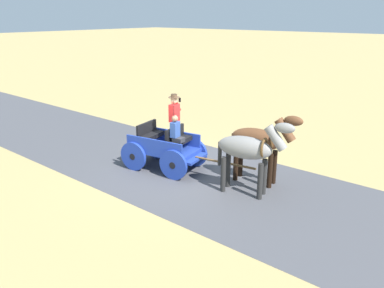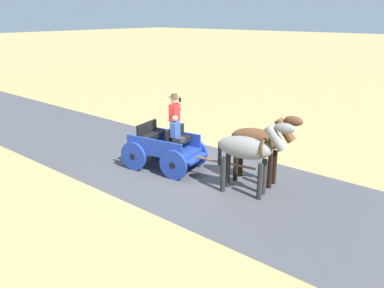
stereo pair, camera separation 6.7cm
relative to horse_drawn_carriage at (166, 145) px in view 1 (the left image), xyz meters
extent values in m
plane|color=tan|center=(-0.12, 0.40, -0.82)|extent=(200.00, 200.00, 0.00)
cube|color=#4C4C51|center=(-0.12, 0.40, -0.81)|extent=(5.22, 160.00, 0.01)
cube|color=#1E3899|center=(0.02, -0.08, -0.16)|extent=(1.56, 2.37, 0.12)
cube|color=#1E3899|center=(-0.54, -0.18, 0.12)|extent=(0.42, 2.07, 0.44)
cube|color=#1E3899|center=(0.58, 0.02, 0.12)|extent=(0.42, 2.07, 0.44)
cube|color=#1E3899|center=(-0.19, 1.12, -0.26)|extent=(1.11, 0.42, 0.08)
cube|color=#1E3899|center=(0.22, -1.26, -0.34)|extent=(0.74, 0.32, 0.06)
cube|color=black|center=(-0.09, 0.51, 0.22)|extent=(1.07, 0.53, 0.14)
cube|color=black|center=(-0.06, 0.34, 0.44)|extent=(1.02, 0.25, 0.44)
cube|color=black|center=(0.10, -0.57, 0.22)|extent=(1.07, 0.53, 0.14)
cube|color=black|center=(0.13, -0.75, 0.44)|extent=(1.02, 0.25, 0.44)
cylinder|color=#1E3899|center=(-0.76, 0.56, -0.34)|extent=(0.26, 0.96, 0.96)
cylinder|color=black|center=(-0.76, 0.56, -0.34)|extent=(0.15, 0.23, 0.21)
cylinder|color=#1E3899|center=(0.52, 0.79, -0.34)|extent=(0.26, 0.96, 0.96)
cylinder|color=black|center=(0.52, 0.79, -0.34)|extent=(0.15, 0.23, 0.21)
cylinder|color=#1E3899|center=(-0.49, -0.95, -0.34)|extent=(0.26, 0.96, 0.96)
cylinder|color=black|center=(-0.49, -0.95, -0.34)|extent=(0.15, 0.23, 0.21)
cylinder|color=#1E3899|center=(0.79, -0.73, -0.34)|extent=(0.26, 0.96, 0.96)
cylinder|color=black|center=(0.79, -0.73, -0.34)|extent=(0.15, 0.23, 0.21)
cylinder|color=brown|center=(-0.36, 2.09, -0.21)|extent=(0.41, 1.98, 0.07)
cylinder|color=black|center=(0.21, 0.57, 0.92)|extent=(0.02, 0.02, 1.30)
cylinder|color=#2D2D33|center=(-0.19, 0.22, 0.35)|extent=(0.22, 0.22, 0.90)
cube|color=red|center=(-0.19, 0.22, 1.08)|extent=(0.37, 0.28, 0.56)
sphere|color=tan|center=(-0.19, 0.22, 1.48)|extent=(0.22, 0.22, 0.22)
cylinder|color=#473323|center=(-0.19, 0.22, 1.58)|extent=(0.36, 0.36, 0.01)
cylinder|color=#473323|center=(-0.19, 0.22, 1.63)|extent=(0.20, 0.20, 0.10)
cylinder|color=red|center=(-0.37, 0.23, 1.26)|extent=(0.27, 0.12, 0.32)
cube|color=black|center=(-0.43, 0.23, 1.46)|extent=(0.03, 0.07, 0.14)
cube|color=#2D2D33|center=(0.14, 0.68, 0.36)|extent=(0.33, 0.36, 0.14)
cube|color=#2D4C99|center=(0.16, 0.56, 0.67)|extent=(0.33, 0.25, 0.48)
sphere|color=#9E7051|center=(0.16, 0.56, 1.02)|extent=(0.20, 0.20, 0.20)
ellipsoid|color=brown|center=(-0.94, 2.80, 0.55)|extent=(0.79, 1.63, 0.64)
cylinder|color=black|center=(-1.20, 3.31, -0.29)|extent=(0.15, 0.15, 1.05)
cylinder|color=black|center=(-0.84, 3.36, -0.29)|extent=(0.15, 0.15, 1.05)
cylinder|color=black|center=(-1.03, 2.23, -0.29)|extent=(0.15, 0.15, 1.05)
cylinder|color=black|center=(-0.67, 2.29, -0.29)|extent=(0.15, 0.15, 1.05)
cylinder|color=brown|center=(-1.07, 3.63, 0.95)|extent=(0.36, 0.68, 0.73)
ellipsoid|color=brown|center=(-1.10, 3.85, 1.26)|extent=(0.30, 0.57, 0.28)
cube|color=black|center=(-1.06, 3.61, 0.99)|extent=(0.14, 0.51, 0.56)
cylinder|color=black|center=(-0.82, 2.06, 0.25)|extent=(0.11, 0.11, 0.70)
torus|color=brown|center=(-1.02, 3.34, 0.63)|extent=(0.55, 0.15, 0.55)
ellipsoid|color=gray|center=(-0.06, 2.95, 0.55)|extent=(0.89, 1.65, 0.64)
cylinder|color=#272726|center=(-0.36, 3.44, -0.29)|extent=(0.15, 0.15, 1.05)
cylinder|color=#272726|center=(-0.01, 3.52, -0.29)|extent=(0.15, 0.15, 1.05)
cylinder|color=#272726|center=(-0.12, 2.38, -0.29)|extent=(0.15, 0.15, 1.05)
cylinder|color=#272726|center=(0.24, 2.46, -0.29)|extent=(0.15, 0.15, 1.05)
cylinder|color=gray|center=(-0.25, 3.77, 0.95)|extent=(0.40, 0.69, 0.73)
ellipsoid|color=gray|center=(-0.30, 3.99, 1.26)|extent=(0.33, 0.58, 0.28)
cube|color=#272726|center=(-0.25, 3.75, 0.99)|extent=(0.17, 0.50, 0.56)
cylinder|color=#272726|center=(0.10, 2.23, 0.25)|extent=(0.11, 0.11, 0.70)
torus|color=brown|center=(-0.18, 3.48, 0.63)|extent=(0.55, 0.19, 0.55)
camera|label=1|loc=(8.67, 8.28, 4.07)|focal=36.24mm
camera|label=2|loc=(8.63, 8.34, 4.07)|focal=36.24mm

